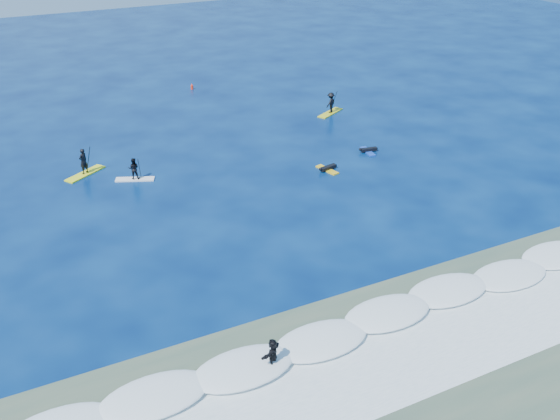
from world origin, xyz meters
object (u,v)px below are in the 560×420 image
prone_paddler_near (327,169)px  prone_paddler_far (368,150)px  sup_paddler_left (84,165)px  sup_paddler_center (134,171)px  marker_buoy (192,87)px  sup_paddler_right (331,104)px  wave_surfer (273,355)px

prone_paddler_near → prone_paddler_far: size_ratio=1.04×
sup_paddler_left → sup_paddler_center: 4.00m
prone_paddler_far → sup_paddler_left: bearing=84.1°
prone_paddler_near → marker_buoy: marker_buoy is taller
sup_paddler_center → sup_paddler_left: bearing=162.3°
sup_paddler_center → prone_paddler_far: (18.07, -3.19, -0.59)m
prone_paddler_near → prone_paddler_far: bearing=-82.9°
sup_paddler_center → prone_paddler_near: (13.34, -4.83, -0.58)m
sup_paddler_right → prone_paddler_near: (-6.82, -11.04, -0.75)m
prone_paddler_near → wave_surfer: (-13.11, -17.51, 0.72)m
sup_paddler_left → wave_surfer: sup_paddler_left is taller
sup_paddler_left → wave_surfer: bearing=-115.9°
sup_paddler_left → prone_paddler_near: size_ratio=1.54×
sup_paddler_right → prone_paddler_near: sup_paddler_right is taller
sup_paddler_right → prone_paddler_far: 9.66m
sup_paddler_center → wave_surfer: (0.23, -22.34, 0.13)m
sup_paddler_center → sup_paddler_right: bearing=40.1°
sup_paddler_center → prone_paddler_near: size_ratio=1.34×
sup_paddler_right → wave_surfer: sup_paddler_right is taller
prone_paddler_near → prone_paddler_far: 5.01m
sup_paddler_center → prone_paddler_far: size_ratio=1.40×
sup_paddler_center → sup_paddler_right: sup_paddler_right is taller
sup_paddler_center → marker_buoy: sup_paddler_center is taller
prone_paddler_far → sup_paddler_right: bearing=-3.2°
marker_buoy → prone_paddler_near: bearing=-84.8°
prone_paddler_far → sup_paddler_center: bearing=89.4°
sup_paddler_left → marker_buoy: sup_paddler_left is taller
sup_paddler_left → sup_paddler_right: 23.48m
sup_paddler_left → prone_paddler_far: sup_paddler_left is taller
sup_paddler_center → sup_paddler_right: (20.17, 6.21, 0.17)m
marker_buoy → wave_surfer: bearing=-104.8°
sup_paddler_left → sup_paddler_center: sup_paddler_left is taller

